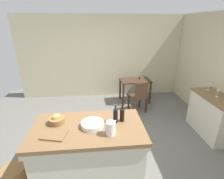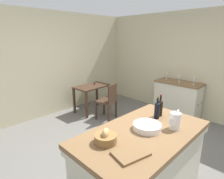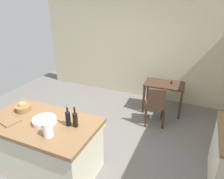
# 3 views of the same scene
# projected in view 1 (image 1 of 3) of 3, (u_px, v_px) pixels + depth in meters

# --- Properties ---
(ground_plane) EXTENTS (6.76, 6.76, 0.00)m
(ground_plane) POSITION_uv_depth(u_px,v_px,m) (110.00, 143.00, 3.51)
(ground_plane) COLOR #66635E
(wall_back) EXTENTS (5.32, 0.12, 2.60)m
(wall_back) POSITION_uv_depth(u_px,v_px,m) (103.00, 57.00, 5.43)
(wall_back) COLOR beige
(wall_back) RESTS_ON ground
(island_table) EXTENTS (1.68, 0.94, 0.90)m
(island_table) POSITION_uv_depth(u_px,v_px,m) (89.00, 149.00, 2.66)
(island_table) COLOR brown
(island_table) RESTS_ON ground
(side_cabinet) EXTENTS (0.52, 1.12, 0.91)m
(side_cabinet) POSITION_uv_depth(u_px,v_px,m) (212.00, 115.00, 3.67)
(side_cabinet) COLOR brown
(side_cabinet) RESTS_ON ground
(writing_desk) EXTENTS (0.93, 0.61, 0.77)m
(writing_desk) POSITION_uv_depth(u_px,v_px,m) (135.00, 83.00, 5.15)
(writing_desk) COLOR #3D281C
(writing_desk) RESTS_ON ground
(wooden_chair) EXTENTS (0.49, 0.49, 0.90)m
(wooden_chair) POSITION_uv_depth(u_px,v_px,m) (139.00, 96.00, 4.56)
(wooden_chair) COLOR #3D281C
(wooden_chair) RESTS_ON ground
(pitcher) EXTENTS (0.17, 0.13, 0.25)m
(pitcher) POSITION_uv_depth(u_px,v_px,m) (111.00, 128.00, 2.29)
(pitcher) COLOR white
(pitcher) RESTS_ON island_table
(wash_bowl) EXTENTS (0.34, 0.34, 0.07)m
(wash_bowl) POSITION_uv_depth(u_px,v_px,m) (92.00, 124.00, 2.49)
(wash_bowl) COLOR white
(wash_bowl) RESTS_ON island_table
(bread_basket) EXTENTS (0.24, 0.24, 0.16)m
(bread_basket) POSITION_uv_depth(u_px,v_px,m) (57.00, 120.00, 2.57)
(bread_basket) COLOR olive
(bread_basket) RESTS_ON island_table
(cutting_board) EXTENTS (0.37, 0.30, 0.02)m
(cutting_board) POSITION_uv_depth(u_px,v_px,m) (54.00, 135.00, 2.30)
(cutting_board) COLOR brown
(cutting_board) RESTS_ON island_table
(wine_bottle_dark) EXTENTS (0.07, 0.07, 0.31)m
(wine_bottle_dark) POSITION_uv_depth(u_px,v_px,m) (122.00, 114.00, 2.60)
(wine_bottle_dark) COLOR black
(wine_bottle_dark) RESTS_ON island_table
(wine_bottle_amber) EXTENTS (0.07, 0.07, 0.31)m
(wine_bottle_amber) POSITION_uv_depth(u_px,v_px,m) (115.00, 115.00, 2.58)
(wine_bottle_amber) COLOR black
(wine_bottle_amber) RESTS_ON island_table
(wine_glass_left) EXTENTS (0.07, 0.07, 0.16)m
(wine_glass_left) POSITION_uv_depth(u_px,v_px,m) (218.00, 92.00, 3.45)
(wine_glass_left) COLOR white
(wine_glass_left) RESTS_ON side_cabinet
(wine_glass_middle) EXTENTS (0.07, 0.07, 0.15)m
(wine_glass_middle) POSITION_uv_depth(u_px,v_px,m) (209.00, 86.00, 3.80)
(wine_glass_middle) COLOR white
(wine_glass_middle) RESTS_ON side_cabinet
(wicker_hamper) EXTENTS (0.35, 0.35, 0.32)m
(wicker_hamper) POSITION_uv_depth(u_px,v_px,m) (15.00, 177.00, 2.55)
(wicker_hamper) COLOR olive
(wicker_hamper) RESTS_ON ground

